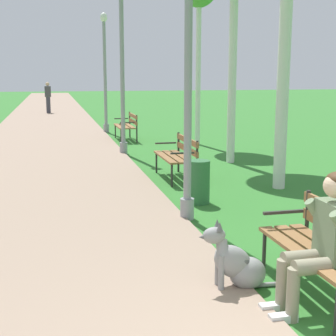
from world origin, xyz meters
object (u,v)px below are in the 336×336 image
(litter_bin, at_px, (199,182))
(pedestrian_distant, at_px, (48,98))
(park_bench_mid, at_px, (178,153))
(lamp_post_near, at_px, (188,62))
(dog_grey, at_px, (237,264))
(park_bench_near, at_px, (326,244))
(person_seated_on_near_bench, at_px, (323,238))
(lamp_post_far, at_px, (105,72))
(lamp_post_mid, at_px, (122,64))
(park_bench_far, at_px, (127,124))

(litter_bin, relative_size, pedestrian_distant, 0.42)
(park_bench_mid, height_order, lamp_post_near, lamp_post_near)
(dog_grey, bearing_deg, park_bench_near, -23.04)
(person_seated_on_near_bench, height_order, dog_grey, person_seated_on_near_bench)
(person_seated_on_near_bench, relative_size, litter_bin, 1.79)
(dog_grey, bearing_deg, litter_bin, 79.86)
(lamp_post_far, height_order, litter_bin, lamp_post_far)
(person_seated_on_near_bench, xyz_separation_m, dog_grey, (-0.54, 0.59, -0.42))
(park_bench_near, height_order, lamp_post_mid, lamp_post_mid)
(litter_bin, bearing_deg, person_seated_on_near_bench, -90.57)
(person_seated_on_near_bench, bearing_deg, park_bench_mid, 88.14)
(pedestrian_distant, bearing_deg, litter_bin, -82.91)
(park_bench_far, relative_size, person_seated_on_near_bench, 1.20)
(park_bench_near, xyz_separation_m, person_seated_on_near_bench, (-0.21, -0.28, 0.17))
(park_bench_near, height_order, dog_grey, park_bench_near)
(person_seated_on_near_bench, bearing_deg, pedestrian_distant, 95.85)
(lamp_post_far, bearing_deg, lamp_post_mid, -90.93)
(person_seated_on_near_bench, relative_size, lamp_post_far, 0.30)
(park_bench_near, xyz_separation_m, litter_bin, (-0.17, 3.53, -0.16))
(park_bench_near, xyz_separation_m, lamp_post_mid, (-0.63, 8.82, 1.81))
(lamp_post_near, bearing_deg, person_seated_on_near_bench, -82.83)
(park_bench_far, relative_size, dog_grey, 1.80)
(park_bench_far, xyz_separation_m, dog_grey, (-0.61, -11.13, -0.25))
(lamp_post_near, xyz_separation_m, pedestrian_distant, (-2.02, 20.37, -1.38))
(person_seated_on_near_bench, distance_m, dog_grey, 0.91)
(park_bench_mid, distance_m, lamp_post_mid, 3.89)
(lamp_post_mid, bearing_deg, dog_grey, -90.74)
(park_bench_far, relative_size, lamp_post_far, 0.36)
(park_bench_far, relative_size, litter_bin, 2.14)
(park_bench_near, relative_size, person_seated_on_near_bench, 1.20)
(park_bench_far, bearing_deg, lamp_post_far, 100.35)
(park_bench_near, xyz_separation_m, park_bench_mid, (-0.02, 5.43, 0.00))
(dog_grey, height_order, pedestrian_distant, pedestrian_distant)
(park_bench_near, height_order, lamp_post_near, lamp_post_near)
(park_bench_near, relative_size, litter_bin, 2.14)
(dog_grey, height_order, lamp_post_mid, lamp_post_mid)
(lamp_post_mid, relative_size, litter_bin, 6.41)
(lamp_post_far, relative_size, pedestrian_distant, 2.51)
(park_bench_mid, xyz_separation_m, lamp_post_far, (-0.53, 8.32, 1.63))
(lamp_post_mid, bearing_deg, park_bench_far, 79.19)
(dog_grey, relative_size, pedestrian_distant, 0.50)
(lamp_post_near, height_order, pedestrian_distant, lamp_post_near)
(park_bench_near, distance_m, litter_bin, 3.54)
(person_seated_on_near_bench, relative_size, lamp_post_near, 0.29)
(person_seated_on_near_bench, relative_size, dog_grey, 1.50)
(park_bench_mid, xyz_separation_m, litter_bin, (-0.15, -1.90, -0.16))
(park_bench_near, bearing_deg, lamp_post_far, 92.31)
(lamp_post_near, bearing_deg, lamp_post_mid, 90.48)
(person_seated_on_near_bench, height_order, litter_bin, person_seated_on_near_bench)
(park_bench_near, relative_size, lamp_post_mid, 0.33)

